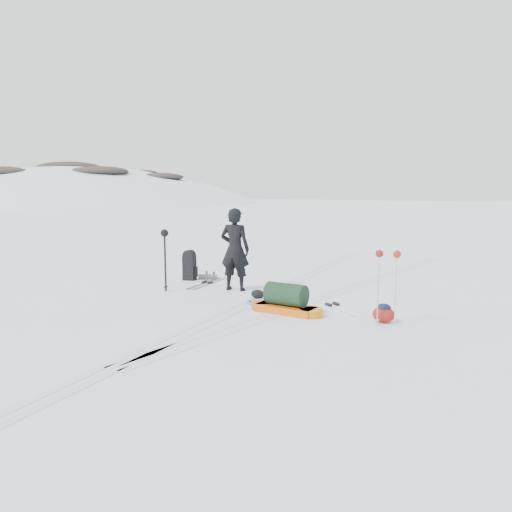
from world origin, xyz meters
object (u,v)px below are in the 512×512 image
object	(u,v)px
skier	(235,249)
expedition_rucksack	(192,266)
ski_poles_black	(165,241)
pulk_sled	(286,302)

from	to	relation	value
skier	expedition_rucksack	xyz separation A→B (m)	(-1.73, 0.60, -0.62)
skier	ski_poles_black	world-z (taller)	skier
ski_poles_black	expedition_rucksack	bearing A→B (deg)	114.13
expedition_rucksack	ski_poles_black	distance (m)	1.80
skier	pulk_sled	size ratio (longest dim) A/B	1.26
skier	expedition_rucksack	distance (m)	1.94
ski_poles_black	skier	bearing A→B (deg)	45.56
pulk_sled	expedition_rucksack	distance (m)	4.31
skier	expedition_rucksack	size ratio (longest dim) A/B	2.43
skier	expedition_rucksack	bearing A→B (deg)	-29.25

